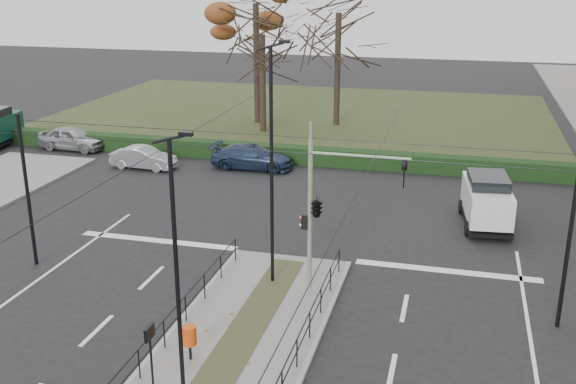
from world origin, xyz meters
name	(u,v)px	position (x,y,z in m)	size (l,w,h in m)	color
ground	(256,319)	(0.00, 0.00, 0.00)	(140.00, 140.00, 0.00)	black
median_island	(231,357)	(0.00, -2.50, 0.07)	(4.40, 15.00, 0.14)	#625F5D
park	(303,115)	(-6.00, 32.00, 0.05)	(38.00, 26.00, 0.10)	#273219
hedge	(252,152)	(-6.00, 18.60, 0.50)	(38.00, 1.00, 1.00)	black
median_railing	(229,332)	(0.00, -2.60, 0.98)	(4.14, 13.24, 0.92)	black
catenary	(268,206)	(0.00, 1.62, 3.42)	(20.00, 34.00, 6.00)	black
traffic_light	(319,205)	(1.58, 2.42, 3.30)	(3.74, 2.07, 5.42)	gray
litter_bin	(189,336)	(-1.06, -2.99, 0.91)	(0.42, 0.42, 1.07)	black
info_panel	(150,340)	(-1.50, -4.57, 1.62)	(0.11, 0.49, 1.89)	black
streetlamp_median_near	(178,281)	(-0.19, -5.44, 3.93)	(0.62, 0.13, 7.45)	black
streetlamp_median_far	(272,165)	(-0.14, 2.61, 4.55)	(0.72, 0.15, 8.67)	black
parked_car_first	(72,138)	(-17.77, 18.00, 0.74)	(1.76, 4.37, 1.49)	#94979B
parked_car_second	(144,158)	(-11.47, 15.28, 0.63)	(1.33, 3.82, 1.26)	#94979B
parked_car_third	(252,157)	(-5.39, 16.83, 0.69)	(1.94, 4.76, 1.38)	#1F2D48
white_van	(487,199)	(7.46, 10.81, 1.22)	(2.37, 4.52, 2.34)	silver
rust_tree	(256,3)	(-8.62, 28.34, 8.65)	(7.32, 7.32, 11.27)	black
bare_tree_center	(339,21)	(-2.77, 29.03, 7.50)	(7.31, 7.31, 10.60)	black
bare_tree_near	(262,42)	(-7.37, 25.64, 6.29)	(5.79, 5.79, 8.88)	black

